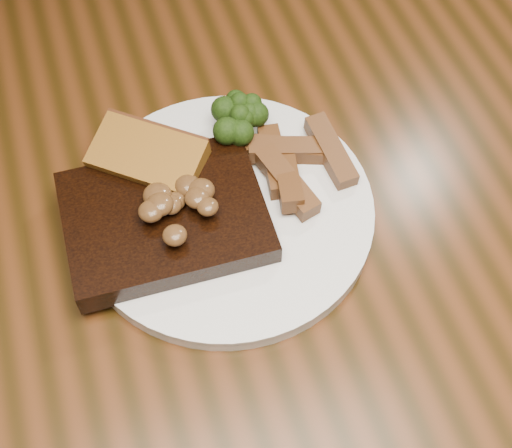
{
  "coord_description": "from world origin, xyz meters",
  "views": [
    {
      "loc": [
        -0.1,
        -0.36,
        1.33
      ],
      "look_at": [
        0.01,
        -0.02,
        0.78
      ],
      "focal_mm": 50.0,
      "sensor_mm": 36.0,
      "label": 1
    }
  ],
  "objects_px": {
    "dining_table": "(245,273)",
    "potato_wedges": "(302,178)",
    "steak": "(165,218)",
    "plate": "(226,212)",
    "chair_far": "(55,63)",
    "garlic_bread": "(150,169)"
  },
  "relations": [
    {
      "from": "steak",
      "to": "chair_far",
      "type": "bearing_deg",
      "value": 100.34
    },
    {
      "from": "plate",
      "to": "steak",
      "type": "relative_size",
      "value": 1.55
    },
    {
      "from": "potato_wedges",
      "to": "chair_far",
      "type": "bearing_deg",
      "value": 112.11
    },
    {
      "from": "chair_far",
      "to": "plate",
      "type": "xyz_separation_m",
      "value": [
        0.14,
        -0.54,
        0.26
      ]
    },
    {
      "from": "chair_far",
      "to": "potato_wedges",
      "type": "distance_m",
      "value": 0.64
    },
    {
      "from": "dining_table",
      "to": "potato_wedges",
      "type": "bearing_deg",
      "value": 17.62
    },
    {
      "from": "chair_far",
      "to": "plate",
      "type": "distance_m",
      "value": 0.61
    },
    {
      "from": "dining_table",
      "to": "potato_wedges",
      "type": "distance_m",
      "value": 0.14
    },
    {
      "from": "steak",
      "to": "potato_wedges",
      "type": "xyz_separation_m",
      "value": [
        0.14,
        0.0,
        -0.0
      ]
    },
    {
      "from": "dining_table",
      "to": "chair_far",
      "type": "xyz_separation_m",
      "value": [
        -0.15,
        0.56,
        -0.16
      ]
    },
    {
      "from": "dining_table",
      "to": "steak",
      "type": "relative_size",
      "value": 8.71
    },
    {
      "from": "plate",
      "to": "steak",
      "type": "xyz_separation_m",
      "value": [
        -0.06,
        -0.0,
        0.02
      ]
    },
    {
      "from": "dining_table",
      "to": "garlic_bread",
      "type": "relative_size",
      "value": 15.08
    },
    {
      "from": "plate",
      "to": "potato_wedges",
      "type": "xyz_separation_m",
      "value": [
        0.08,
        0.0,
        0.02
      ]
    },
    {
      "from": "garlic_bread",
      "to": "potato_wedges",
      "type": "relative_size",
      "value": 1.0
    },
    {
      "from": "plate",
      "to": "garlic_bread",
      "type": "relative_size",
      "value": 2.68
    },
    {
      "from": "dining_table",
      "to": "garlic_bread",
      "type": "bearing_deg",
      "value": 132.57
    },
    {
      "from": "dining_table",
      "to": "steak",
      "type": "bearing_deg",
      "value": 167.03
    },
    {
      "from": "potato_wedges",
      "to": "dining_table",
      "type": "bearing_deg",
      "value": -162.38
    },
    {
      "from": "potato_wedges",
      "to": "steak",
      "type": "bearing_deg",
      "value": -178.11
    },
    {
      "from": "dining_table",
      "to": "potato_wedges",
      "type": "height_order",
      "value": "potato_wedges"
    },
    {
      "from": "steak",
      "to": "dining_table",
      "type": "bearing_deg",
      "value": -11.06
    }
  ]
}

